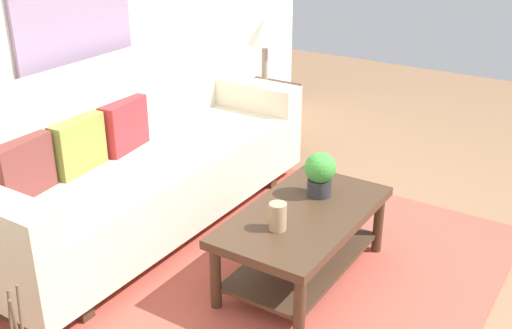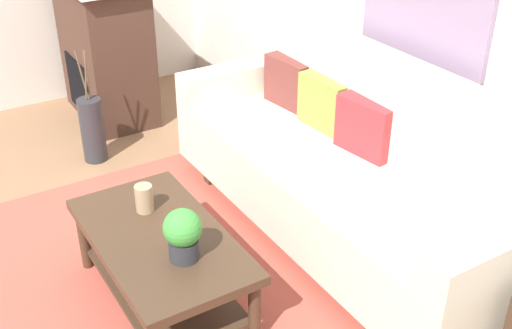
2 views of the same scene
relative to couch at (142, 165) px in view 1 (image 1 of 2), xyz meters
name	(u,v)px [view 1 (image 1 of 2)]	position (x,y,z in m)	size (l,w,h in m)	color
ground_plane	(369,311)	(-0.06, -1.61, -0.43)	(9.68, 9.68, 0.00)	#8C6647
wall_back	(58,13)	(-0.06, 0.54, 0.92)	(5.68, 0.10, 2.70)	silver
area_rug	(287,280)	(-0.06, -1.11, -0.43)	(2.67, 2.09, 0.01)	#B24C3D
couch	(142,165)	(0.00, 0.00, 0.00)	(2.44, 0.84, 1.08)	beige
throw_pillow_maroon	(22,168)	(-0.78, 0.12, 0.25)	(0.36, 0.12, 0.32)	brown
throw_pillow_olive	(77,145)	(-0.39, 0.12, 0.25)	(0.36, 0.12, 0.32)	olive
throw_pillow_crimson	(124,125)	(0.00, 0.12, 0.25)	(0.36, 0.12, 0.32)	red
coffee_table	(303,230)	(0.02, -1.17, -0.12)	(1.10, 0.60, 0.43)	#422D1E
tabletop_vase	(278,216)	(-0.22, -1.14, 0.07)	(0.09, 0.09, 0.15)	tan
potted_plant_tabletop	(320,173)	(0.24, -1.14, 0.14)	(0.18, 0.18, 0.26)	#2D2D33
side_table	(264,118)	(1.52, 0.03, -0.15)	(0.44, 0.44, 0.56)	#422D1E
table_lamp	(265,33)	(1.52, 0.03, 0.56)	(0.28, 0.28, 0.57)	gray
framed_painting	(72,1)	(0.00, 0.47, 0.98)	(0.92, 0.03, 0.77)	gray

